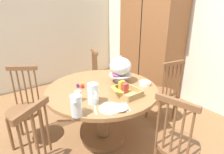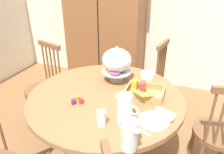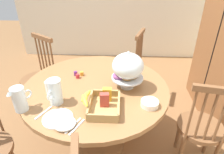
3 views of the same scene
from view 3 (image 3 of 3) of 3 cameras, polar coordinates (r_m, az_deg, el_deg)
ground_plane at (r=2.25m, az=-3.30°, el=-20.13°), size 10.00×10.00×0.00m
dining_table at (r=1.94m, az=-4.46°, el=-7.31°), size 1.31×1.31×0.74m
windsor_chair_near_window at (r=2.74m, az=4.54°, el=2.48°), size 0.43×0.43×0.97m
windsor_chair_by_cabinet at (r=2.64m, az=-19.84°, el=-0.56°), size 0.46×0.46×0.97m
windsor_chair_host_seat at (r=1.97m, az=23.82°, el=-13.27°), size 0.41×0.41×0.97m
pastry_stand_with_dome at (r=1.72m, az=4.48°, el=2.71°), size 0.28×0.28×0.34m
orange_juice_pitcher at (r=1.65m, az=-24.66°, el=-5.95°), size 0.16×0.13×0.20m
milk_pitcher at (r=1.64m, az=-15.79°, el=-4.27°), size 0.19×0.11×0.21m
cereal_basket at (r=1.55m, az=-2.79°, el=-7.38°), size 0.32×0.30×0.12m
china_plate_large at (r=1.52m, az=-15.10°, el=-11.28°), size 0.22×0.22×0.01m
china_plate_small at (r=1.46m, az=-13.22°, el=-12.71°), size 0.15×0.15×0.01m
cereal_bowl at (r=1.61m, az=10.62°, el=-7.36°), size 0.14×0.14×0.04m
drinking_glass at (r=1.79m, az=-17.39°, el=-2.75°), size 0.06×0.06×0.11m
jam_jar_strawberry at (r=1.97m, az=-9.70°, el=0.24°), size 0.04×0.04×0.04m
jam_jar_apricot at (r=2.00m, az=-8.56°, el=0.98°), size 0.04×0.04×0.04m
jam_jar_grape at (r=2.02m, az=-10.26°, el=1.01°), size 0.04×0.04×0.04m
table_knife at (r=1.45m, az=-10.89°, el=-13.34°), size 0.16×0.09×0.01m
dinner_fork at (r=1.44m, az=-9.93°, el=-13.79°), size 0.16×0.09×0.01m
soup_spoon at (r=1.61m, az=-18.81°, el=-9.53°), size 0.16×0.09×0.01m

